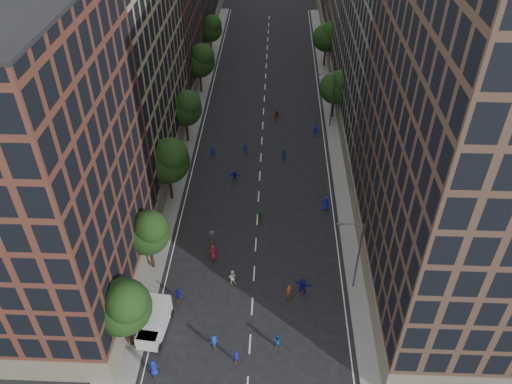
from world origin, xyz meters
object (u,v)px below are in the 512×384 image
streetlamp_far (331,97)px  cargo_van (154,322)px  skater_0 (154,368)px  skater_2 (277,341)px  streetlamp_near (357,253)px  skater_1 (236,357)px

streetlamp_far → cargo_van: (-19.66, -39.33, -3.77)m
cargo_van → skater_0: cargo_van is taller
skater_0 → skater_2: bearing=-174.9°
cargo_van → skater_0: 4.77m
streetlamp_far → cargo_van: bearing=-116.6°
streetlamp_near → streetlamp_far: (0.00, 33.00, 0.00)m
streetlamp_far → skater_1: 44.19m
streetlamp_near → cargo_van: size_ratio=1.74×
streetlamp_far → skater_2: bearing=-100.9°
streetlamp_near → skater_1: size_ratio=5.89×
streetlamp_near → streetlamp_far: 33.00m
streetlamp_far → cargo_van: size_ratio=1.74×
cargo_van → skater_0: (0.85, -4.67, -0.48)m
skater_2 → skater_1: bearing=40.7°
streetlamp_near → skater_0: size_ratio=4.95×
cargo_van → skater_2: cargo_van is taller
streetlamp_far → skater_0: (-18.80, -44.00, -4.25)m
streetlamp_far → skater_1: size_ratio=5.89×
skater_0 → skater_1: skater_0 is taller
skater_1 → streetlamp_near: bearing=-137.2°
cargo_van → skater_1: 8.71m
cargo_van → skater_1: (8.11, -3.10, -0.63)m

